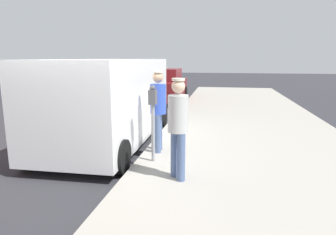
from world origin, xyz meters
TOP-DOWN VIEW (x-y plane):
  - ground_plane at (0.00, 0.00)m, footprint 80.00×80.00m
  - sidewalk_slab at (3.50, 0.00)m, footprint 5.00×32.00m
  - parking_meter_near at (1.35, 0.21)m, footprint 0.14×0.18m
  - pedestrian_in_gray at (1.96, -0.57)m, footprint 0.34×0.34m
  - pedestrian_in_blue at (1.32, 0.86)m, footprint 0.34×0.36m
  - parked_van at (-0.15, 1.84)m, footprint 2.17×5.22m
  - parked_sedan_ahead at (-0.29, 9.81)m, footprint 1.96×4.41m

SIDE VIEW (x-z plane):
  - ground_plane at x=0.00m, z-range 0.00..0.00m
  - sidewalk_slab at x=3.50m, z-range 0.00..0.15m
  - parked_sedan_ahead at x=-0.29m, z-range -0.08..1.57m
  - pedestrian_in_gray at x=1.96m, z-range 0.28..1.99m
  - parked_van at x=-0.15m, z-range 0.08..2.23m
  - pedestrian_in_blue at x=1.32m, z-range 0.29..2.05m
  - parking_meter_near at x=1.35m, z-range 0.42..1.94m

